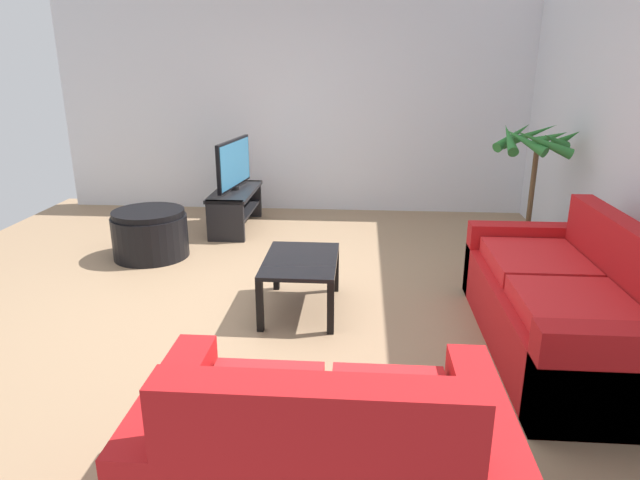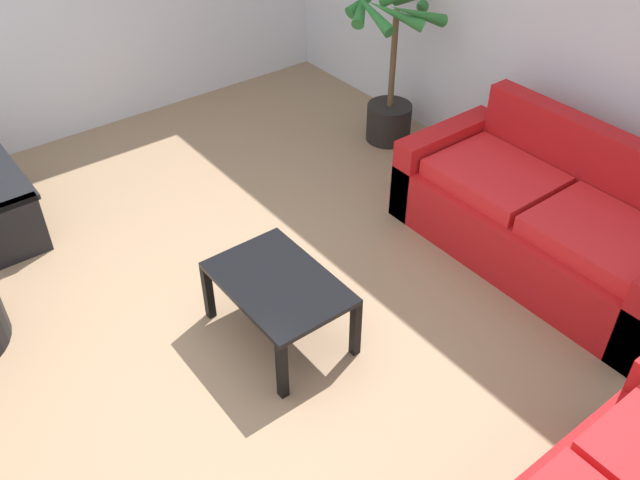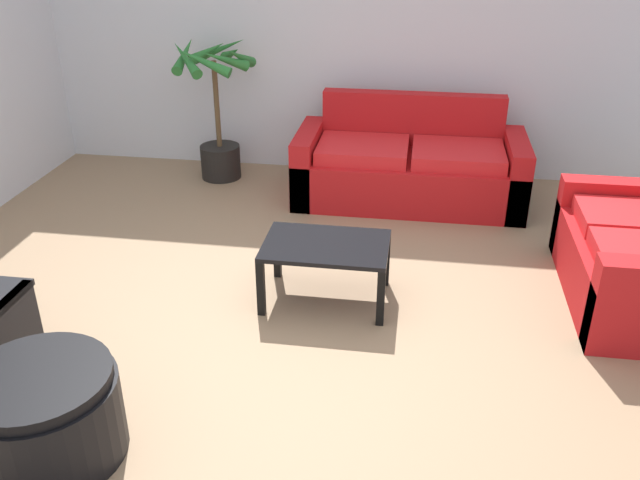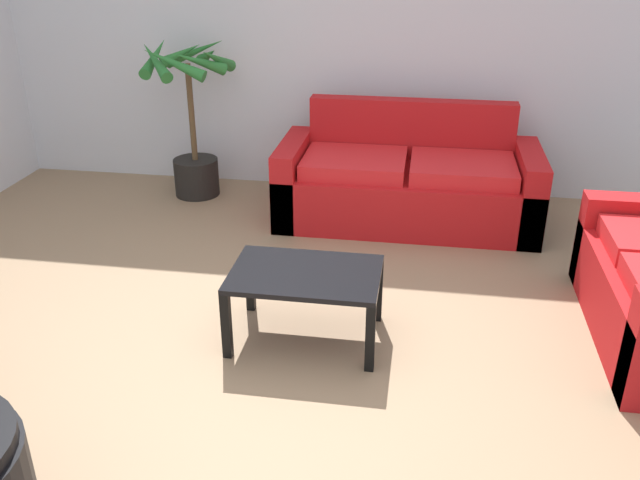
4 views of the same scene
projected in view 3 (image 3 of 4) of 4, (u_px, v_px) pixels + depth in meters
name	position (u px, v px, depth m)	size (l,w,h in m)	color
ground_plane	(292.00, 333.00, 4.29)	(6.60, 6.60, 0.00)	#937556
wall_back	(349.00, 33.00, 6.32)	(6.00, 0.06, 2.70)	silver
couch_main	(409.00, 168.00, 6.08)	(2.03, 0.90, 0.90)	red
coffee_table	(326.00, 252.00, 4.49)	(0.84, 0.56, 0.43)	black
potted_palm	(217.00, 116.00, 6.41)	(0.78, 0.75, 1.34)	black
ottoman	(45.00, 415.00, 3.26)	(0.74, 0.74, 0.48)	black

